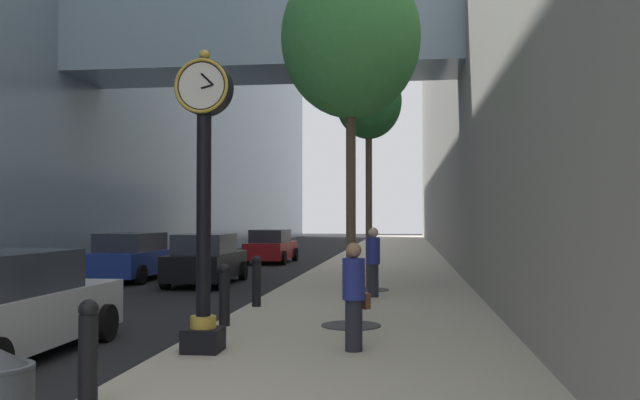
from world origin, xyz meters
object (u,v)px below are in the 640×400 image
Objects in this scene: street_clock at (204,185)px; pedestrian_walking at (354,294)px; car_silver_far at (0,307)px; car_red_near at (271,247)px; car_black_mid at (206,260)px; bollard_nearest at (88,351)px; bollard_fourth at (257,280)px; street_tree_mid_near at (369,104)px; bollard_third at (225,293)px; car_blue_trailing at (133,257)px; street_tree_near at (351,40)px; pedestrian_by_clock at (373,260)px.

street_clock reaches higher than pedestrian_walking.
pedestrian_walking is at bearing 7.58° from car_silver_far.
car_red_near is 21.25m from car_silver_far.
pedestrian_walking is 21.27m from car_red_near.
bollard_nearest is at bearing -77.85° from car_black_mid.
car_black_mid is (-2.97, 5.86, 0.05)m from bollard_fourth.
street_clock is 0.97× the size of car_silver_far.
car_black_mid is (-0.03, -10.05, 0.02)m from car_red_near.
pedestrian_walking is at bearing -61.17° from bollard_fourth.
bollard_fourth is at bearing -122.23° from street_tree_mid_near.
bollard_third is at bearing 97.92° from street_clock.
street_clock is 5.34m from bollard_fourth.
car_red_near is 0.90× the size of car_silver_far.
car_silver_far is at bearing -173.44° from street_clock.
car_silver_far is 1.03× the size of car_blue_trailing.
bollard_fourth is at bearing -79.54° from car_red_near.
street_tree_near reaches higher than pedestrian_walking.
bollard_nearest is 10.34m from pedestrian_by_clock.
street_tree_near reaches higher than street_clock.
pedestrian_walking is 11.86m from car_black_mid.
car_blue_trailing is (-8.21, 3.32, -4.49)m from street_tree_mid_near.
car_silver_far is (-2.70, -5.33, 0.06)m from bollard_fourth.
bollard_fourth is 0.17× the size of street_tree_near.
street_tree_near is 6.05m from street_tree_mid_near.
bollard_nearest is 1.00× the size of bollard_third.
street_tree_near is at bearing 52.68° from street_clock.
bollard_third is 11.30m from car_blue_trailing.
bollard_fourth is 0.25× the size of car_blue_trailing.
street_clock is at bearing -127.32° from street_tree_near.
bollard_nearest is at bearing -127.76° from pedestrian_walking.
car_blue_trailing is (-8.41, 4.89, -0.28)m from pedestrian_by_clock.
car_red_near reaches higher than bollard_third.
bollard_third is 3.81m from car_silver_far.
bollard_third is at bearing -90.00° from bollard_fourth.
car_black_mid is (-2.97, 8.51, 0.05)m from bollard_third.
car_black_mid is (-5.29, 2.19, -4.49)m from street_tree_mid_near.
pedestrian_by_clock reaches higher than car_black_mid.
car_blue_trailing is (-2.96, -8.92, 0.02)m from car_red_near.
bollard_nearest is 12.67m from street_tree_mid_near.
street_tree_near is at bearing -45.66° from bollard_fourth.
bollard_third is 8.12m from street_tree_mid_near.
street_tree_mid_near is 14.06m from car_red_near.
street_tree_near is at bearing -57.30° from car_black_mid.
pedestrian_walking is 0.37× the size of car_black_mid.
bollard_nearest is 24.02m from car_red_near.
street_clock reaches higher than bollard_fourth.
bollard_third is 5.26m from street_tree_near.
pedestrian_by_clock is at bearing 54.95° from car_silver_far.
pedestrian_by_clock is 0.40× the size of car_black_mid.
car_silver_far is (-5.02, -9.01, -4.48)m from street_tree_mid_near.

